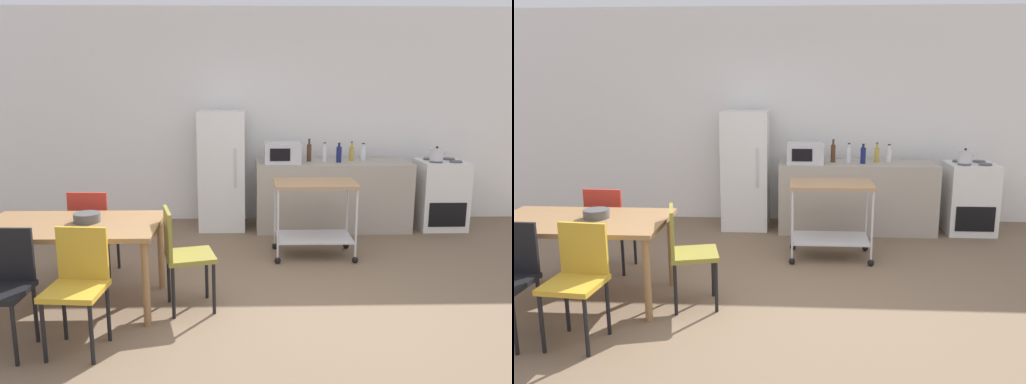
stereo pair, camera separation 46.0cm
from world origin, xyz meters
TOP-DOWN VIEW (x-y plane):
  - ground_plane at (0.00, 0.00)m, footprint 12.00×12.00m
  - back_wall at (0.00, 3.20)m, footprint 8.40×0.12m
  - kitchen_counter at (0.90, 2.60)m, footprint 2.00×0.64m
  - dining_table at (-1.74, 0.20)m, footprint 1.50×0.90m
  - chair_mustard at (-1.47, -0.52)m, footprint 0.44×0.44m
  - chair_red at (-1.76, 0.91)m, footprint 0.42×0.42m
  - chair_black at (-2.01, -0.54)m, footprint 0.42×0.42m
  - chair_olive at (-0.79, 0.12)m, footprint 0.49×0.49m
  - stove_oven at (2.35, 2.62)m, footprint 0.60×0.61m
  - refrigerator at (-0.55, 2.70)m, footprint 0.60×0.63m
  - kitchen_cart at (0.51, 1.48)m, footprint 0.91×0.57m
  - microwave at (0.23, 2.51)m, footprint 0.46×0.35m
  - bottle_wine at (0.59, 2.64)m, footprint 0.06×0.06m
  - bottle_sesame_oil at (0.79, 2.63)m, footprint 0.07×0.07m
  - bottle_sparkling_water at (0.96, 2.54)m, footprint 0.07×0.07m
  - bottle_hot_sauce at (1.15, 2.66)m, footprint 0.06×0.06m
  - bottle_soy_sauce at (1.31, 2.70)m, footprint 0.07×0.07m
  - fruit_bowl at (-1.61, 0.24)m, footprint 0.23×0.23m
  - kettle at (2.23, 2.52)m, footprint 0.24×0.17m

SIDE VIEW (x-z plane):
  - ground_plane at x=0.00m, z-range 0.00..0.00m
  - kitchen_counter at x=0.90m, z-range 0.00..0.90m
  - stove_oven at x=2.35m, z-range -0.01..0.91m
  - chair_mustard at x=-1.47m, z-range 0.07..0.96m
  - chair_red at x=-1.76m, z-range 0.07..0.96m
  - chair_black at x=-2.01m, z-range 0.07..0.96m
  - chair_olive at x=-0.79m, z-range 0.07..0.96m
  - kitchen_cart at x=0.51m, z-range 0.15..1.00m
  - dining_table at x=-1.74m, z-range 0.30..1.05m
  - refrigerator at x=-0.55m, z-range 0.00..1.55m
  - fruit_bowl at x=-1.61m, z-range 0.75..0.83m
  - bottle_soy_sauce at x=1.31m, z-range 0.88..1.11m
  - kettle at x=2.23m, z-range 0.91..1.10m
  - bottle_hot_sauce at x=1.15m, z-range 0.87..1.13m
  - bottle_sesame_oil at x=0.79m, z-range 0.88..1.13m
  - bottle_sparkling_water at x=0.96m, z-range 0.88..1.13m
  - bottle_wine at x=0.59m, z-range 0.87..1.17m
  - microwave at x=0.23m, z-range 0.90..1.16m
  - back_wall at x=0.00m, z-range 0.00..2.90m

